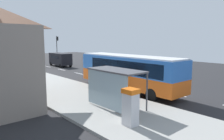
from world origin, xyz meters
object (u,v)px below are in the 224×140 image
(traffic_light_near_side, at_px, (57,45))
(traffic_light_far_side, at_px, (13,46))
(bus_shelter, at_px, (112,79))
(recycling_bin_blue, at_px, (109,88))
(sedan_near, at_px, (28,56))
(white_van, at_px, (60,59))
(traffic_light_median, at_px, (30,47))
(bus, at_px, (128,70))
(ticket_machine, at_px, (131,107))
(recycling_bin_yellow, at_px, (103,86))

(traffic_light_near_side, distance_m, traffic_light_far_side, 8.64)
(bus_shelter, bearing_deg, traffic_light_near_side, 69.14)
(recycling_bin_blue, relative_size, traffic_light_near_side, 0.18)
(sedan_near, bearing_deg, bus_shelter, -102.37)
(white_van, relative_size, traffic_light_far_side, 1.03)
(white_van, xyz_separation_m, traffic_light_median, (-1.80, 9.15, 1.85))
(bus, bearing_deg, traffic_light_median, 85.91)
(bus_shelter, bearing_deg, traffic_light_far_side, 84.10)
(bus, xyz_separation_m, ticket_machine, (-5.89, -6.04, -0.67))
(ticket_machine, distance_m, traffic_light_near_side, 36.53)
(traffic_light_near_side, bearing_deg, bus, -104.44)
(traffic_light_near_side, relative_size, traffic_light_far_side, 1.05)
(recycling_bin_yellow, relative_size, traffic_light_near_side, 0.18)
(sedan_near, distance_m, bus_shelter, 40.68)
(traffic_light_near_side, bearing_deg, traffic_light_far_side, 174.68)
(recycling_bin_blue, distance_m, traffic_light_median, 30.30)
(sedan_near, height_order, traffic_light_near_side, traffic_light_near_side)
(sedan_near, relative_size, bus_shelter, 1.10)
(traffic_light_median, distance_m, bus_shelter, 33.57)
(sedan_near, relative_size, traffic_light_median, 0.92)
(bus, height_order, sedan_near, bus)
(traffic_light_near_side, height_order, bus_shelter, traffic_light_near_side)
(recycling_bin_blue, bearing_deg, bus_shelter, -126.30)
(traffic_light_near_side, relative_size, traffic_light_median, 1.12)
(traffic_light_near_side, bearing_deg, bus_shelter, -110.86)
(recycling_bin_yellow, distance_m, bus_shelter, 4.56)
(ticket_machine, bearing_deg, recycling_bin_yellow, 62.34)
(bus, bearing_deg, bus_shelter, -145.13)
(bus, xyz_separation_m, bus_shelter, (-4.70, -3.28, 0.25))
(bus, height_order, white_van, bus)
(bus_shelter, bearing_deg, traffic_light_median, 78.28)
(sedan_near, xyz_separation_m, traffic_light_median, (-1.90, -6.86, 2.40))
(white_van, height_order, recycling_bin_yellow, white_van)
(bus, relative_size, ticket_machine, 5.69)
(bus, bearing_deg, recycling_bin_blue, -173.96)
(bus, height_order, traffic_light_near_side, traffic_light_near_side)
(bus_shelter, bearing_deg, sedan_near, 77.63)
(traffic_light_near_side, xyz_separation_m, bus_shelter, (-11.91, -31.26, -1.44))
(white_van, bearing_deg, sedan_near, 89.64)
(recycling_bin_yellow, height_order, bus_shelter, bus_shelter)
(recycling_bin_yellow, xyz_separation_m, bus_shelter, (-2.21, -3.71, 1.44))
(recycling_bin_blue, xyz_separation_m, traffic_light_far_side, (1.10, 29.04, 2.74))
(bus_shelter, bearing_deg, bus, 34.87)
(sedan_near, bearing_deg, bus, -96.28)
(traffic_light_median, bearing_deg, recycling_bin_yellow, -98.97)
(sedan_near, bearing_deg, white_van, -90.36)
(recycling_bin_blue, height_order, traffic_light_median, traffic_light_median)
(traffic_light_near_side, bearing_deg, ticket_machine, -111.05)
(bus, relative_size, white_van, 2.09)
(recycling_bin_blue, bearing_deg, white_van, 72.81)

